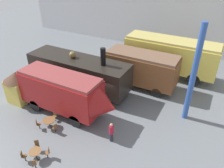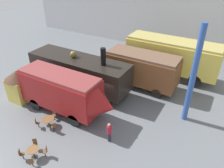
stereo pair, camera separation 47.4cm
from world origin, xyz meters
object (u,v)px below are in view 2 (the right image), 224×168
(streamlined_locomotive, at_px, (66,92))
(visitor_person, at_px, (109,132))
(cafe_table_near, at_px, (33,151))
(steam_locomotive, at_px, (79,70))
(cafe_chair_0, at_px, (45,150))
(ticket_kiosk, at_px, (19,84))
(cafe_table_mid, at_px, (48,120))
(passenger_coach_wooden, at_px, (142,68))
(passenger_coach_vintage, at_px, (172,55))

(streamlined_locomotive, xyz_separation_m, visitor_person, (4.71, -1.11, -1.23))
(visitor_person, bearing_deg, cafe_table_near, -133.26)
(cafe_table_near, bearing_deg, steam_locomotive, 106.89)
(steam_locomotive, height_order, cafe_chair_0, steam_locomotive)
(visitor_person, distance_m, ticket_kiosk, 9.82)
(cafe_table_near, height_order, visitor_person, visitor_person)
(cafe_table_mid, distance_m, cafe_chair_0, 3.06)
(cafe_table_near, relative_size, cafe_table_mid, 0.85)
(passenger_coach_wooden, relative_size, ticket_kiosk, 2.34)
(streamlined_locomotive, height_order, visitor_person, streamlined_locomotive)
(cafe_chair_0, height_order, visitor_person, visitor_person)
(steam_locomotive, bearing_deg, cafe_table_mid, -77.97)
(passenger_coach_vintage, xyz_separation_m, steam_locomotive, (-6.97, -7.22, -0.44))
(passenger_coach_wooden, xyz_separation_m, visitor_person, (1.07, -8.29, -1.18))
(passenger_coach_vintage, distance_m, passenger_coach_wooden, 4.16)
(streamlined_locomotive, xyz_separation_m, cafe_table_near, (1.11, -4.94, -1.54))
(passenger_coach_vintage, height_order, passenger_coach_wooden, passenger_coach_vintage)
(passenger_coach_wooden, distance_m, cafe_table_near, 12.47)
(passenger_coach_wooden, distance_m, cafe_table_mid, 10.20)
(ticket_kiosk, bearing_deg, passenger_coach_wooden, 41.75)
(streamlined_locomotive, relative_size, cafe_chair_0, 9.89)
(steam_locomotive, bearing_deg, passenger_coach_wooden, 34.23)
(passenger_coach_vintage, relative_size, cafe_chair_0, 11.21)
(cafe_chair_0, bearing_deg, ticket_kiosk, -68.77)
(cafe_chair_0, bearing_deg, cafe_table_mid, -88.68)
(passenger_coach_wooden, bearing_deg, cafe_table_near, -101.84)
(passenger_coach_wooden, height_order, visitor_person, passenger_coach_wooden)
(streamlined_locomotive, height_order, cafe_chair_0, streamlined_locomotive)
(ticket_kiosk, bearing_deg, passenger_coach_vintage, 47.49)
(streamlined_locomotive, bearing_deg, cafe_table_near, -77.38)
(ticket_kiosk, bearing_deg, steam_locomotive, 50.19)
(cafe_chair_0, bearing_deg, cafe_table_near, 0.00)
(passenger_coach_wooden, height_order, steam_locomotive, steam_locomotive)
(cafe_table_near, xyz_separation_m, visitor_person, (3.60, 3.83, 0.32))
(passenger_coach_wooden, distance_m, visitor_person, 8.44)
(passenger_coach_vintage, xyz_separation_m, cafe_table_near, (-4.36, -15.83, -1.90))
(streamlined_locomotive, distance_m, ticket_kiosk, 5.12)
(passenger_coach_wooden, xyz_separation_m, cafe_table_mid, (-3.92, -9.29, -1.49))
(streamlined_locomotive, height_order, cafe_table_near, streamlined_locomotive)
(steam_locomotive, xyz_separation_m, cafe_table_mid, (1.23, -5.79, -1.46))
(steam_locomotive, height_order, ticket_kiosk, steam_locomotive)
(passenger_coach_wooden, relative_size, visitor_person, 4.28)
(streamlined_locomotive, relative_size, cafe_table_near, 10.40)
(cafe_table_mid, bearing_deg, passenger_coach_wooden, 67.12)
(visitor_person, height_order, ticket_kiosk, ticket_kiosk)
(cafe_table_near, bearing_deg, streamlined_locomotive, 102.62)
(cafe_chair_0, bearing_deg, streamlined_locomotive, -108.13)
(passenger_coach_vintage, height_order, cafe_chair_0, passenger_coach_vintage)
(streamlined_locomotive, distance_m, cafe_chair_0, 5.03)
(passenger_coach_wooden, bearing_deg, streamlined_locomotive, -116.95)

